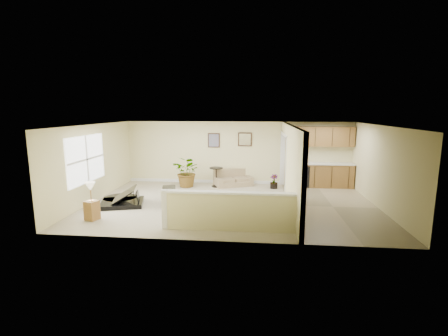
# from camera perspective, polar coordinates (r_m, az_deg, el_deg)

# --- Properties ---
(floor) EXTENTS (9.00, 9.00, 0.00)m
(floor) POSITION_cam_1_polar(r_m,az_deg,el_deg) (10.40, 1.31, -6.34)
(floor) COLOR #BAAB91
(floor) RESTS_ON ground
(back_wall) EXTENTS (9.00, 0.04, 2.50)m
(back_wall) POSITION_cam_1_polar(r_m,az_deg,el_deg) (13.07, 2.36, 2.67)
(back_wall) COLOR beige
(back_wall) RESTS_ON floor
(front_wall) EXTENTS (9.00, 0.04, 2.50)m
(front_wall) POSITION_cam_1_polar(r_m,az_deg,el_deg) (7.18, -0.51, -3.54)
(front_wall) COLOR beige
(front_wall) RESTS_ON floor
(left_wall) EXTENTS (0.04, 6.00, 2.50)m
(left_wall) POSITION_cam_1_polar(r_m,az_deg,el_deg) (11.37, -21.89, 0.82)
(left_wall) COLOR beige
(left_wall) RESTS_ON floor
(right_wall) EXTENTS (0.04, 6.00, 2.50)m
(right_wall) POSITION_cam_1_polar(r_m,az_deg,el_deg) (10.75, 26.00, 0.02)
(right_wall) COLOR beige
(right_wall) RESTS_ON floor
(ceiling) EXTENTS (9.00, 6.00, 0.04)m
(ceiling) POSITION_cam_1_polar(r_m,az_deg,el_deg) (9.98, 1.37, 7.56)
(ceiling) COLOR silver
(ceiling) RESTS_ON back_wall
(kitchen_vinyl) EXTENTS (2.70, 6.00, 0.01)m
(kitchen_vinyl) POSITION_cam_1_polar(r_m,az_deg,el_deg) (10.64, 18.60, -6.47)
(kitchen_vinyl) COLOR gray
(kitchen_vinyl) RESTS_ON floor
(interior_partition) EXTENTS (0.18, 5.99, 2.50)m
(interior_partition) POSITION_cam_1_polar(r_m,az_deg,el_deg) (10.39, 11.40, 0.36)
(interior_partition) COLOR beige
(interior_partition) RESTS_ON floor
(pony_half_wall) EXTENTS (3.42, 0.22, 1.00)m
(pony_half_wall) POSITION_cam_1_polar(r_m,az_deg,el_deg) (8.05, 0.58, -7.44)
(pony_half_wall) COLOR beige
(pony_half_wall) RESTS_ON floor
(left_window) EXTENTS (0.05, 2.15, 1.45)m
(left_window) POSITION_cam_1_polar(r_m,az_deg,el_deg) (10.90, -23.10, 1.43)
(left_window) COLOR white
(left_window) RESTS_ON left_wall
(wall_art_left) EXTENTS (0.48, 0.04, 0.58)m
(wall_art_left) POSITION_cam_1_polar(r_m,az_deg,el_deg) (13.08, -1.81, 4.88)
(wall_art_left) COLOR #341F13
(wall_art_left) RESTS_ON back_wall
(wall_mirror) EXTENTS (0.55, 0.04, 0.55)m
(wall_mirror) POSITION_cam_1_polar(r_m,az_deg,el_deg) (12.97, 3.70, 5.04)
(wall_mirror) COLOR #341F13
(wall_mirror) RESTS_ON back_wall
(kitchen_cabinets) EXTENTS (2.36, 0.65, 2.33)m
(kitchen_cabinets) POSITION_cam_1_polar(r_m,az_deg,el_deg) (13.07, 16.38, 0.58)
(kitchen_cabinets) COLOR #905D2F
(kitchen_cabinets) RESTS_ON floor
(piano) EXTENTS (1.72, 1.72, 1.21)m
(piano) POSITION_cam_1_polar(r_m,az_deg,el_deg) (10.75, -17.49, -3.47)
(piano) COLOR black
(piano) RESTS_ON floor
(piano_bench) EXTENTS (0.60, 0.89, 0.54)m
(piano_bench) POSITION_cam_1_polar(r_m,az_deg,el_deg) (10.41, -9.64, -4.91)
(piano_bench) COLOR black
(piano_bench) RESTS_ON floor
(loveseat) EXTENTS (1.74, 1.34, 0.82)m
(loveseat) POSITION_cam_1_polar(r_m,az_deg,el_deg) (12.85, 1.65, -1.70)
(loveseat) COLOR tan
(loveseat) RESTS_ON floor
(accent_table) EXTENTS (0.52, 0.52, 0.76)m
(accent_table) POSITION_cam_1_polar(r_m,az_deg,el_deg) (12.59, -1.37, -1.15)
(accent_table) COLOR black
(accent_table) RESTS_ON floor
(palm_plant) EXTENTS (1.35, 1.27, 1.20)m
(palm_plant) POSITION_cam_1_polar(r_m,az_deg,el_deg) (12.61, -6.39, -0.71)
(palm_plant) COLOR black
(palm_plant) RESTS_ON floor
(small_plant) EXTENTS (0.39, 0.39, 0.54)m
(small_plant) POSITION_cam_1_polar(r_m,az_deg,el_deg) (12.51, 8.77, -2.53)
(small_plant) COLOR black
(small_plant) RESTS_ON floor
(lamp_stand) EXTENTS (0.39, 0.39, 1.05)m
(lamp_stand) POSITION_cam_1_polar(r_m,az_deg,el_deg) (9.53, -22.27, -5.87)
(lamp_stand) COLOR #905D2F
(lamp_stand) RESTS_ON floor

